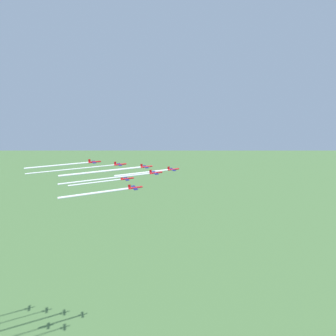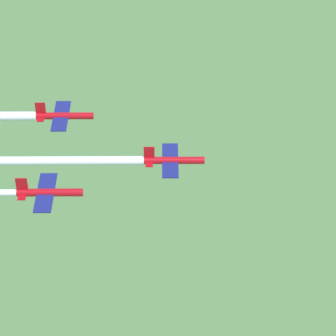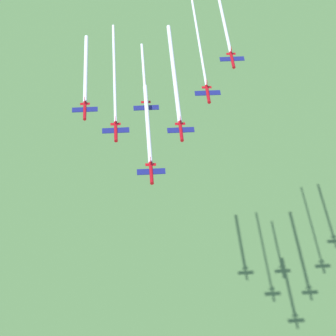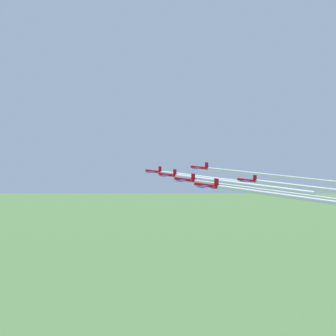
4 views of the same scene
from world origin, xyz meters
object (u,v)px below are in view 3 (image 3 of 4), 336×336
at_px(jet_4, 146,108).
at_px(jet_3, 208,93).
at_px(jet_1, 181,130).
at_px(jet_6, 232,59).
at_px(jet_0, 151,172).
at_px(jet_2, 116,131).
at_px(jet_5, 85,110).

bearing_deg(jet_4, jet_3, -180.00).
relative_size(jet_1, jet_3, 1.00).
distance_m(jet_1, jet_4, 18.58).
distance_m(jet_4, jet_6, 32.34).
relative_size(jet_0, jet_2, 1.00).
xyz_separation_m(jet_0, jet_2, (17.95, -3.02, 1.99)).
relative_size(jet_2, jet_4, 1.00).
relative_size(jet_5, jet_6, 1.00).
bearing_deg(jet_1, jet_2, -0.00).
relative_size(jet_3, jet_5, 1.00).
bearing_deg(jet_4, jet_2, 59.53).
distance_m(jet_0, jet_2, 18.31).
relative_size(jet_1, jet_5, 1.00).
xyz_separation_m(jet_0, jet_4, (24.04, -20.17, -2.58)).
distance_m(jet_2, jet_5, 18.72).
xyz_separation_m(jet_1, jet_2, (11.87, 14.14, 0.84)).
relative_size(jet_2, jet_3, 1.00).
height_order(jet_2, jet_5, jet_2).
bearing_deg(jet_6, jet_1, 59.53).
height_order(jet_0, jet_3, jet_3).
bearing_deg(jet_1, jet_4, -59.53).
bearing_deg(jet_4, jet_0, 90.00).
bearing_deg(jet_3, jet_5, -0.00).
height_order(jet_4, jet_5, jet_5).
distance_m(jet_3, jet_4, 19.04).
bearing_deg(jet_2, jet_6, -139.64).
relative_size(jet_1, jet_2, 1.00).
bearing_deg(jet_6, jet_2, 40.36).
xyz_separation_m(jet_0, jet_3, (12.17, -34.31, 2.09)).
distance_m(jet_1, jet_6, 36.46).
distance_m(jet_0, jet_4, 31.49).
bearing_deg(jet_6, jet_5, 18.78).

